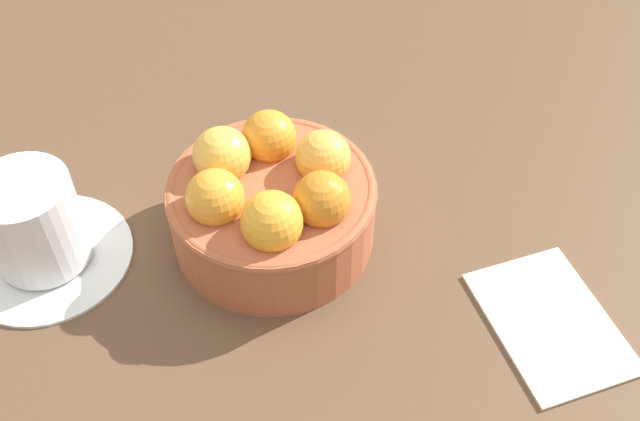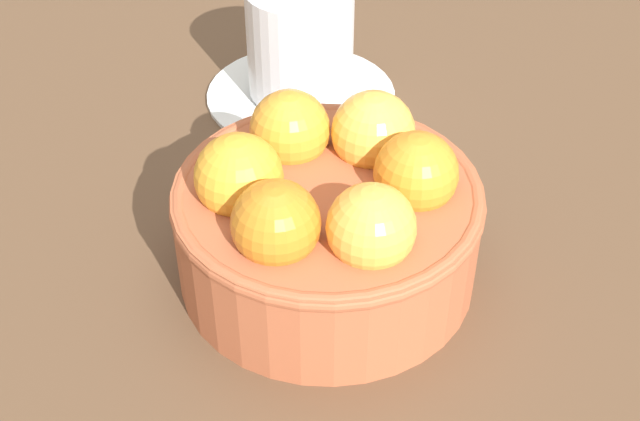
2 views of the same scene
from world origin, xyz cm
name	(u,v)px [view 2 (image 2 of 2)]	position (x,y,z in cm)	size (l,w,h in cm)	color
ground_plane	(327,291)	(0.00, 0.00, -1.58)	(131.71, 107.85, 3.17)	brown
terracotta_bowl	(327,215)	(-0.01, 0.03, 4.26)	(16.99, 16.99, 9.47)	#AD5938
coffee_cup	(300,52)	(-1.17, 18.84, 3.72)	(13.97, 13.97, 8.57)	white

